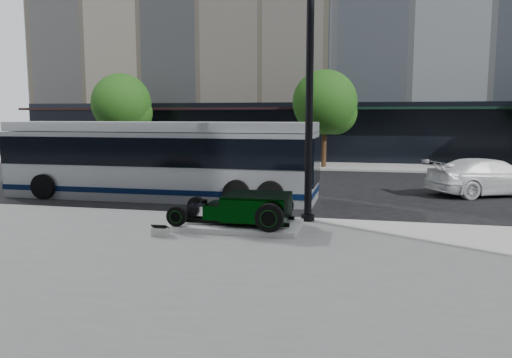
% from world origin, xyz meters
% --- Properties ---
extents(ground, '(120.00, 120.00, 0.00)m').
position_xyz_m(ground, '(0.00, 0.00, 0.00)').
color(ground, black).
rests_on(ground, ground).
extents(sidewalk_near, '(70.00, 17.00, 0.12)m').
position_xyz_m(sidewalk_near, '(0.00, -10.50, 0.06)').
color(sidewalk_near, gray).
rests_on(sidewalk_near, ground).
extents(sidewalk_far, '(70.00, 4.00, 0.12)m').
position_xyz_m(sidewalk_far, '(0.00, 14.00, 0.06)').
color(sidewalk_far, gray).
rests_on(sidewalk_far, ground).
extents(street_trees, '(29.80, 3.80, 5.70)m').
position_xyz_m(street_trees, '(1.15, 13.07, 3.77)').
color(street_trees, black).
rests_on(street_trees, sidewalk_far).
extents(display_plinth, '(3.40, 1.80, 0.15)m').
position_xyz_m(display_plinth, '(0.08, -3.81, 0.20)').
color(display_plinth, silver).
rests_on(display_plinth, sidewalk_near).
extents(hot_rod, '(3.22, 2.00, 0.81)m').
position_xyz_m(hot_rod, '(0.41, -3.81, 0.70)').
color(hot_rod, black).
rests_on(hot_rod, display_plinth).
extents(info_plaque, '(0.41, 0.31, 0.31)m').
position_xyz_m(info_plaque, '(-1.64, -5.08, 0.24)').
color(info_plaque, silver).
rests_on(info_plaque, sidewalk_near).
extents(lamppost, '(0.40, 0.40, 7.22)m').
position_xyz_m(lamppost, '(1.84, -2.42, 3.46)').
color(lamppost, black).
rests_on(lamppost, sidewalk_near).
extents(transit_bus, '(12.12, 2.88, 2.92)m').
position_xyz_m(transit_bus, '(-4.29, 1.15, 1.49)').
color(transit_bus, '#B0B4BA').
rests_on(transit_bus, ground).
extents(white_sedan, '(5.45, 3.95, 1.47)m').
position_xyz_m(white_sedan, '(8.30, 4.55, 0.73)').
color(white_sedan, white).
rests_on(white_sedan, ground).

